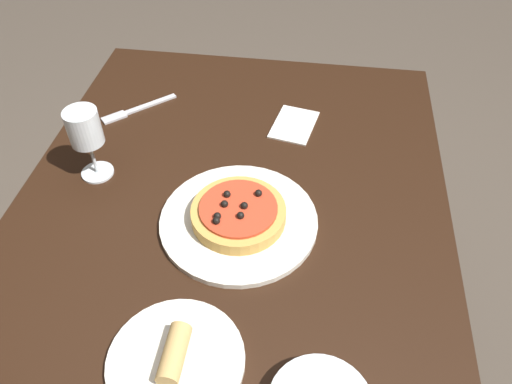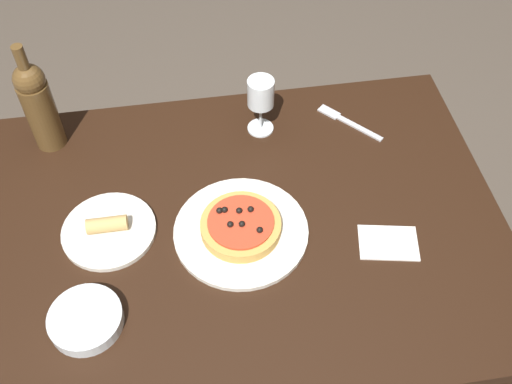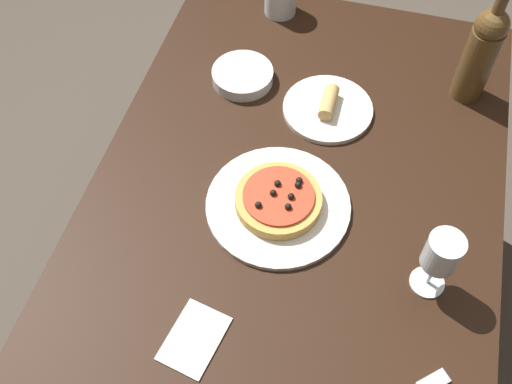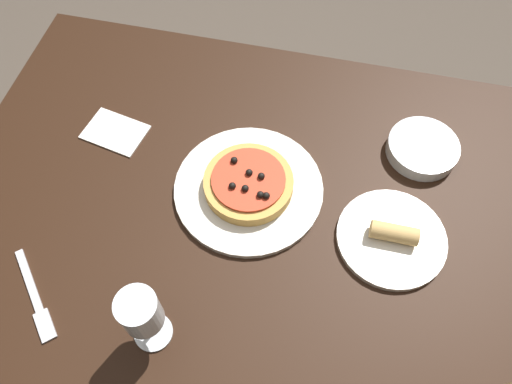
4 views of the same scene
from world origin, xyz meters
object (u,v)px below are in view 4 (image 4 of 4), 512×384
(dinner_plate, at_px, (249,189))
(wine_glass, at_px, (141,313))
(side_plate, at_px, (392,237))
(dining_table, at_px, (268,226))
(side_bowl, at_px, (422,148))
(fork, at_px, (36,300))
(pizza, at_px, (249,183))

(dinner_plate, distance_m, wine_glass, 0.35)
(wine_glass, bearing_deg, side_plate, -144.98)
(dining_table, height_order, side_bowl, side_bowl)
(dining_table, bearing_deg, side_bowl, -145.48)
(fork, height_order, side_plate, side_plate)
(dining_table, bearing_deg, side_plate, 174.96)
(dinner_plate, bearing_deg, side_plate, 170.79)
(dining_table, bearing_deg, dinner_plate, -28.12)
(dinner_plate, xyz_separation_m, side_bowl, (-0.33, -0.17, 0.01))
(wine_glass, distance_m, side_plate, 0.48)
(wine_glass, distance_m, side_bowl, 0.65)
(dining_table, relative_size, fork, 8.38)
(wine_glass, relative_size, fork, 1.03)
(dinner_plate, xyz_separation_m, wine_glass, (0.09, 0.32, 0.11))
(dining_table, xyz_separation_m, side_plate, (-0.24, 0.02, 0.10))
(pizza, xyz_separation_m, wine_glass, (0.09, 0.32, 0.09))
(dinner_plate, relative_size, fork, 1.94)
(dinner_plate, relative_size, wine_glass, 1.89)
(wine_glass, height_order, side_bowl, wine_glass)
(pizza, distance_m, side_plate, 0.29)
(dining_table, xyz_separation_m, dinner_plate, (0.05, -0.03, 0.10))
(fork, bearing_deg, dining_table, 85.37)
(pizza, bearing_deg, wine_glass, 73.35)
(wine_glass, relative_size, side_plate, 0.76)
(dinner_plate, xyz_separation_m, fork, (0.32, 0.31, -0.00))
(side_bowl, bearing_deg, side_plate, 78.63)
(wine_glass, bearing_deg, fork, -2.19)
(side_plate, bearing_deg, fork, 23.22)
(pizza, distance_m, side_bowl, 0.37)
(side_bowl, bearing_deg, fork, 36.28)
(pizza, bearing_deg, side_bowl, -152.87)
(dining_table, height_order, dinner_plate, dinner_plate)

